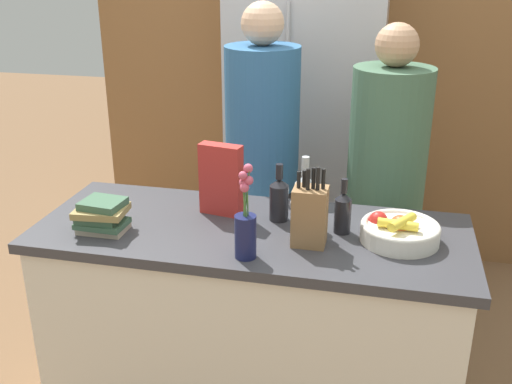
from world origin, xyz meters
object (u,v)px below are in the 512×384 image
at_px(refrigerator, 306,113).
at_px(flower_vase, 246,228).
at_px(person_at_sink, 262,159).
at_px(book_stack, 102,216).
at_px(bottle_vinegar, 279,198).
at_px(fruit_bowl, 399,230).
at_px(person_in_blue, 385,181).
at_px(coffee_mug, 302,201).
at_px(cereal_box, 221,180).
at_px(knife_block, 310,215).
at_px(bottle_oil, 304,199).
at_px(bottle_wine, 343,212).

height_order(refrigerator, flower_vase, refrigerator).
bearing_deg(person_at_sink, book_stack, -100.21).
height_order(book_stack, bottle_vinegar, bottle_vinegar).
distance_m(fruit_bowl, bottle_vinegar, 0.48).
bearing_deg(flower_vase, person_at_sink, 98.84).
bearing_deg(refrigerator, person_in_blue, -57.68).
xyz_separation_m(fruit_bowl, person_at_sink, (-0.66, 0.68, 0.00)).
height_order(coffee_mug, bottle_vinegar, bottle_vinegar).
bearing_deg(coffee_mug, cereal_box, -162.11).
xyz_separation_m(knife_block, person_at_sink, (-0.34, 0.77, -0.07)).
bearing_deg(coffee_mug, knife_block, -76.71).
height_order(refrigerator, book_stack, refrigerator).
bearing_deg(person_in_blue, bottle_oil, -119.52).
distance_m(flower_vase, book_stack, 0.59).
distance_m(refrigerator, coffee_mug, 1.22).
relative_size(refrigerator, book_stack, 10.12).
bearing_deg(bottle_oil, bottle_vinegar, 166.04).
relative_size(fruit_bowl, person_in_blue, 0.18).
height_order(knife_block, flower_vase, flower_vase).
bearing_deg(bottle_oil, bottle_wine, -12.67).
bearing_deg(fruit_bowl, knife_block, -163.58).
relative_size(fruit_bowl, bottle_wine, 1.33).
height_order(bottle_oil, bottle_vinegar, bottle_oil).
height_order(fruit_bowl, book_stack, book_stack).
xyz_separation_m(bottle_wine, person_in_blue, (0.15, 0.60, -0.08)).
bearing_deg(person_at_sink, bottle_vinegar, -53.90).
height_order(fruit_bowl, flower_vase, flower_vase).
height_order(fruit_bowl, bottle_vinegar, bottle_vinegar).
relative_size(bottle_vinegar, person_in_blue, 0.14).
bearing_deg(bottle_oil, cereal_box, 173.99).
relative_size(book_stack, bottle_oil, 0.71).
xyz_separation_m(knife_block, flower_vase, (-0.20, -0.15, -0.00)).
height_order(cereal_box, person_in_blue, person_in_blue).
xyz_separation_m(flower_vase, bottle_wine, (0.31, 0.28, -0.03)).
xyz_separation_m(coffee_mug, bottle_wine, (0.18, -0.17, 0.04)).
distance_m(refrigerator, book_stack, 1.66).
bearing_deg(refrigerator, bottle_oil, -81.85).
bearing_deg(cereal_box, coffee_mug, 17.89).
bearing_deg(refrigerator, bottle_wine, -75.93).
relative_size(refrigerator, fruit_bowl, 7.01).
xyz_separation_m(cereal_box, bottle_oil, (0.34, -0.04, -0.04)).
bearing_deg(cereal_box, flower_vase, -61.78).
bearing_deg(refrigerator, book_stack, -109.30).
bearing_deg(book_stack, coffee_mug, 27.12).
xyz_separation_m(coffee_mug, person_in_blue, (0.33, 0.42, -0.04)).
relative_size(refrigerator, bottle_vinegar, 8.65).
height_order(flower_vase, cereal_box, flower_vase).
relative_size(knife_block, person_at_sink, 0.18).
height_order(refrigerator, coffee_mug, refrigerator).
distance_m(book_stack, bottle_oil, 0.78).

